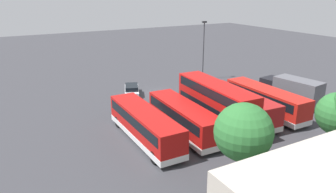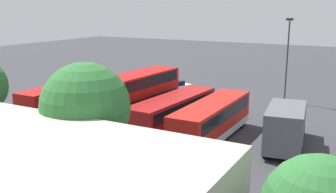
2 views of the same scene
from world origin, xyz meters
name	(u,v)px [view 1 (image 1 of 2)]	position (x,y,z in m)	size (l,w,h in m)	color
ground_plane	(157,93)	(0.00, 0.00, 0.00)	(140.00, 140.00, 0.00)	#38383D
bus_single_deck_near_end	(266,100)	(-7.35, 12.42, 1.62)	(2.63, 10.66, 2.95)	red
bus_single_deck_second	(240,105)	(-3.80, 12.16, 1.62)	(3.16, 10.54, 2.95)	#A51919
bus_double_decker_third	(215,104)	(-0.23, 12.51, 2.45)	(3.02, 10.90, 4.55)	#B71411
bus_single_deck_fourth	(184,118)	(3.45, 12.38, 1.62)	(2.87, 10.55, 2.95)	#B71411
bus_single_deck_fifth	(145,124)	(7.44, 12.02, 1.62)	(2.63, 11.26, 2.95)	#B71411
box_truck_blue	(291,90)	(-12.73, 11.36, 1.71)	(3.53, 7.78, 3.20)	#595960
car_hatchback_silver	(132,90)	(3.28, -1.02, 0.70)	(3.35, 4.87, 1.43)	silver
lamp_post_tall	(204,47)	(-9.48, -2.94, 5.16)	(0.70, 0.30, 8.94)	#38383D
tree_midright	(243,132)	(5.48, 22.83, 4.79)	(3.82, 3.82, 6.72)	#4C3823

